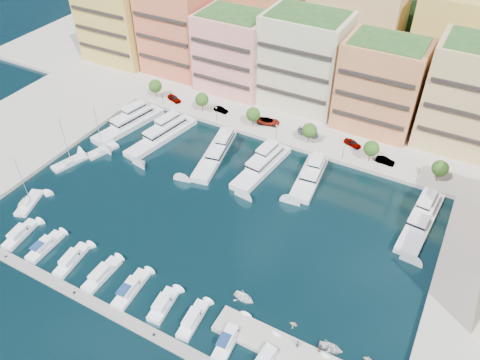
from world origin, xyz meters
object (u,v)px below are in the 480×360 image
(person_1, at_px, (319,349))
(sailboat_0, at_px, (29,203))
(tree_3, at_px, (309,130))
(sailboat_1, at_px, (70,163))
(tender_3, at_px, (367,359))
(car_4, at_px, (353,143))
(sailboat_2, at_px, (102,151))
(tender_2, at_px, (331,348))
(car_1, at_px, (221,110))
(person_0, at_px, (298,344))
(yacht_6, at_px, (422,218))
(yacht_3, at_px, (263,164))
(car_0, at_px, (174,98))
(cruiser_2, at_px, (72,260))
(cruiser_6, at_px, (193,320))
(tree_2, at_px, (253,114))
(tender_1, at_px, (293,324))
(tree_5, at_px, (440,168))
(yacht_1, at_px, (163,134))
(lamppost_0, at_px, (162,96))
(car_3, at_px, (308,132))
(lamppost_2, at_px, (277,130))
(cruiser_5, at_px, (163,305))
(cruiser_3, at_px, (102,275))
(tender_0, at_px, (244,298))
(lamppost_4, at_px, (419,172))
(cruiser_7, at_px, (229,338))
(yacht_4, at_px, (310,176))
(cruiser_0, at_px, (20,234))
(lamppost_1, at_px, (216,112))
(tree_4, at_px, (371,148))
(tree_1, at_px, (202,100))
(cruiser_1, at_px, (45,247))
(car_2, at_px, (268,121))
(yacht_2, at_px, (217,151))
(cruiser_4, at_px, (131,289))
(yacht_0, at_px, (131,122))

(person_1, bearing_deg, sailboat_0, -19.85)
(tree_3, height_order, sailboat_1, sailboat_1)
(tender_3, bearing_deg, car_4, 10.78)
(sailboat_2, xyz_separation_m, tender_2, (70.07, -24.17, 0.10))
(car_1, bearing_deg, person_0, -136.39)
(sailboat_1, bearing_deg, yacht_6, 14.45)
(yacht_3, bearing_deg, car_0, 157.95)
(cruiser_2, bearing_deg, cruiser_6, 0.01)
(tree_2, relative_size, tender_1, 3.70)
(tree_5, distance_m, yacht_1, 68.59)
(lamppost_0, height_order, car_3, lamppost_0)
(lamppost_2, bearing_deg, tender_3, -51.02)
(person_0, bearing_deg, cruiser_5, 82.27)
(car_1, bearing_deg, cruiser_2, -175.15)
(cruiser_3, bearing_deg, tender_0, 17.71)
(lamppost_4, bearing_deg, yacht_1, -168.68)
(cruiser_7, bearing_deg, tree_3, 99.34)
(person_1, bearing_deg, yacht_4, -83.60)
(cruiser_0, bearing_deg, lamppost_1, 75.85)
(tree_4, bearing_deg, tender_0, -99.22)
(cruiser_0, relative_size, car_4, 1.88)
(tree_1, relative_size, tree_3, 1.00)
(tree_3, relative_size, tender_2, 1.39)
(cruiser_1, distance_m, tender_2, 58.60)
(yacht_1, relative_size, car_2, 3.77)
(cruiser_7, relative_size, sailboat_1, 0.71)
(tree_2, bearing_deg, cruiser_3, -92.19)
(lamppost_0, relative_size, sailboat_0, 0.32)
(tree_4, relative_size, car_3, 1.02)
(yacht_1, relative_size, yacht_2, 1.02)
(tree_5, bearing_deg, tree_4, 180.00)
(yacht_6, xyz_separation_m, tender_0, (-23.86, -35.50, -0.79))
(tree_1, bearing_deg, yacht_2, -47.72)
(yacht_2, relative_size, cruiser_4, 2.43)
(cruiser_0, distance_m, tender_0, 48.71)
(yacht_2, distance_m, yacht_6, 50.50)
(tree_5, distance_m, yacht_4, 29.36)
(cruiser_4, bearing_deg, car_1, 104.84)
(tree_2, bearing_deg, yacht_2, -100.55)
(tree_3, height_order, tender_0, tree_3)
(car_2, bearing_deg, tree_3, -116.44)
(yacht_0, height_order, cruiser_5, yacht_0)
(cruiser_2, relative_size, cruiser_6, 1.08)
(tree_2, bearing_deg, cruiser_5, -78.35)
(lamppost_1, bearing_deg, tree_2, 12.95)
(cruiser_7, relative_size, sailboat_0, 0.71)
(sailboat_1, bearing_deg, cruiser_5, -27.35)
(lamppost_0, distance_m, yacht_4, 50.66)
(car_1, height_order, person_0, person_0)
(tree_1, relative_size, cruiser_3, 0.65)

